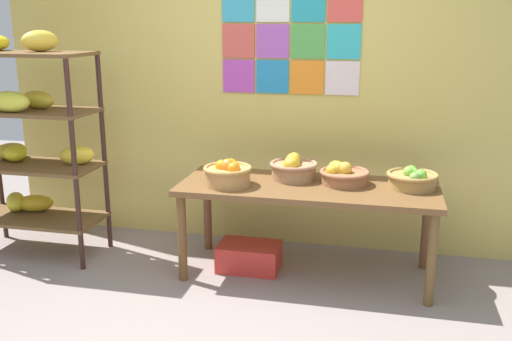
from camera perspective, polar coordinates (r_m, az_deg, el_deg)
The scene contains 8 objects.
back_wall_with_art at distance 4.34m, azimuth 1.37°, elevation 10.33°, with size 4.26×0.07×2.75m.
banana_shelf_unit at distance 4.49m, azimuth -21.95°, elevation 3.48°, with size 0.96×0.49×1.65m.
display_table at distance 3.86m, azimuth 5.22°, elevation -2.46°, with size 1.73×0.68×0.65m.
fruit_basket_right at distance 3.96m, azimuth 3.76°, elevation 0.31°, with size 0.34×0.34×0.18m.
fruit_basket_back_right at distance 3.88m, azimuth 8.69°, elevation -0.40°, with size 0.33×0.33×0.15m.
fruit_basket_back_left at distance 3.88m, azimuth 15.38°, elevation -0.77°, with size 0.34×0.34×0.15m.
fruit_basket_left at distance 3.80m, azimuth -2.83°, elevation -0.26°, with size 0.33×0.33×0.19m.
produce_crate_under_table at distance 4.08m, azimuth -0.68°, elevation -8.61°, with size 0.43×0.28×0.19m, color red.
Camera 1 is at (0.86, -2.50, 1.72)m, focal length 39.95 mm.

